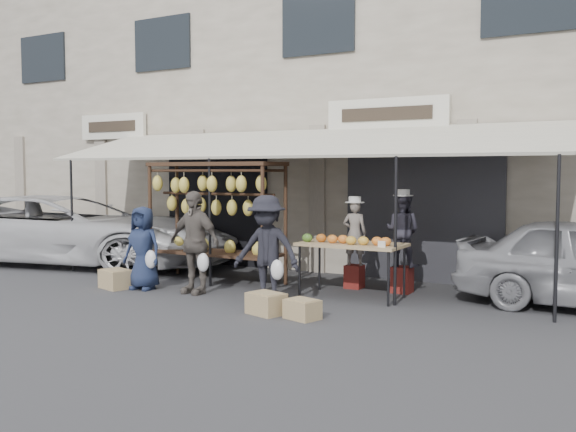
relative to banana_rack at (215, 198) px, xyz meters
name	(u,v)px	position (x,y,z in m)	size (l,w,h in m)	color
ground_plane	(219,302)	(1.12, -1.47, -1.57)	(90.00, 90.00, 0.00)	#2D2D30
shophouse	(373,106)	(1.12, 5.03, 2.08)	(24.00, 6.15, 7.30)	#C1B4A1
awning	(289,144)	(1.13, 0.81, 1.00)	(10.00, 2.35, 2.92)	beige
banana_rack	(215,198)	(0.00, 0.00, 0.00)	(2.60, 0.90, 2.24)	#341F15
produce_table	(351,245)	(2.79, -0.12, -0.69)	(1.70, 0.90, 1.04)	tan
vendor_left	(355,233)	(2.49, 0.73, -0.59)	(0.42, 0.27, 1.14)	gray
vendor_right	(403,230)	(3.37, 0.73, -0.50)	(0.60, 0.47, 1.24)	#292732
customer_left	(143,248)	(-0.70, -1.18, -0.84)	(0.71, 0.46, 1.46)	#1D2744
customer_mid	(194,242)	(0.31, -1.04, -0.70)	(1.02, 0.42, 1.74)	#5F574F
customer_right	(267,249)	(1.81, -1.14, -0.72)	(1.10, 0.63, 1.70)	black
stool_left	(354,277)	(2.49, 0.73, -1.36)	(0.29, 0.29, 0.41)	maroon
stool_right	(402,280)	(3.37, 0.73, -1.34)	(0.32, 0.32, 0.45)	maroon
crate_near_a	(266,304)	(2.20, -1.81, -1.41)	(0.51, 0.39, 0.31)	tan
crate_near_b	(302,309)	(2.80, -1.83, -1.43)	(0.45, 0.34, 0.27)	tan
crate_far	(116,279)	(-1.19, -1.34, -1.40)	(0.55, 0.42, 0.33)	tan
van	(61,213)	(-4.44, 0.33, -0.42)	(2.53, 5.49, 2.29)	silver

